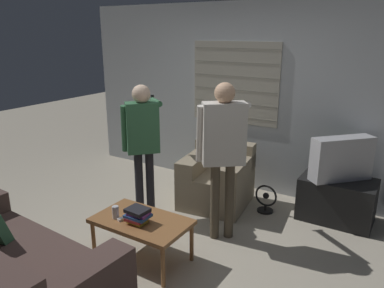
{
  "coord_description": "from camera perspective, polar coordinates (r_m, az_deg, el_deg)",
  "views": [
    {
      "loc": [
        2.09,
        -2.69,
        2.16
      ],
      "look_at": [
        0.05,
        0.58,
        1.0
      ],
      "focal_mm": 35.0,
      "sensor_mm": 36.0,
      "label": 1
    }
  ],
  "objects": [
    {
      "name": "ground_plane",
      "position": [
        4.03,
        -5.19,
        -15.69
      ],
      "size": [
        16.0,
        16.0,
        0.0
      ],
      "primitive_type": "plane",
      "color": "#B2A893"
    },
    {
      "name": "coffee_table",
      "position": [
        3.71,
        -7.69,
        -11.93
      ],
      "size": [
        0.92,
        0.55,
        0.43
      ],
      "color": "brown",
      "rests_on": "ground_plane"
    },
    {
      "name": "floor_fan",
      "position": [
        4.78,
        11.17,
        -8.32
      ],
      "size": [
        0.28,
        0.2,
        0.35
      ],
      "color": "black",
      "rests_on": "ground_plane"
    },
    {
      "name": "tv",
      "position": [
        4.61,
        21.83,
        -2.07
      ],
      "size": [
        0.64,
        0.66,
        0.5
      ],
      "rotation": [
        0.0,
        0.0,
        3.95
      ],
      "color": "#B2B2B7",
      "rests_on": "tv_stand"
    },
    {
      "name": "person_left_standing",
      "position": [
        4.42,
        -7.53,
        1.45
      ],
      "size": [
        0.49,
        0.77,
        1.59
      ],
      "rotation": [
        0.0,
        0.0,
        0.81
      ],
      "color": "black",
      "rests_on": "ground_plane"
    },
    {
      "name": "armchair_beige",
      "position": [
        4.88,
        3.91,
        -5.38
      ],
      "size": [
        0.9,
        0.94,
        0.76
      ],
      "rotation": [
        0.0,
        0.0,
        3.28
      ],
      "color": "gray",
      "rests_on": "ground_plane"
    },
    {
      "name": "person_right_standing",
      "position": [
        3.83,
        4.81,
        0.22
      ],
      "size": [
        0.53,
        0.83,
        1.69
      ],
      "rotation": [
        0.0,
        0.0,
        0.66
      ],
      "color": "#4C4233",
      "rests_on": "ground_plane"
    },
    {
      "name": "tv_stand",
      "position": [
        4.78,
        21.19,
        -7.88
      ],
      "size": [
        0.83,
        0.52,
        0.52
      ],
      "color": "black",
      "rests_on": "ground_plane"
    },
    {
      "name": "couch_blue",
      "position": [
        3.49,
        -26.88,
        -17.27
      ],
      "size": [
        1.99,
        1.03,
        0.81
      ],
      "rotation": [
        0.0,
        0.0,
        -0.06
      ],
      "color": "#4C3833",
      "rests_on": "ground_plane"
    },
    {
      "name": "wall_back",
      "position": [
        5.24,
        7.9,
        6.96
      ],
      "size": [
        5.2,
        0.08,
        2.55
      ],
      "color": "#ADB2B7",
      "rests_on": "ground_plane"
    },
    {
      "name": "spare_remote",
      "position": [
        3.72,
        -10.34,
        -11.03
      ],
      "size": [
        0.07,
        0.14,
        0.02
      ],
      "rotation": [
        0.0,
        0.0,
        -0.26
      ],
      "color": "white",
      "rests_on": "coffee_table"
    },
    {
      "name": "soda_can",
      "position": [
        3.73,
        -11.57,
        -10.14
      ],
      "size": [
        0.07,
        0.07,
        0.13
      ],
      "color": "silver",
      "rests_on": "coffee_table"
    },
    {
      "name": "book_stack",
      "position": [
        3.6,
        -8.29,
        -10.71
      ],
      "size": [
        0.23,
        0.19,
        0.15
      ],
      "color": "gold",
      "rests_on": "coffee_table"
    }
  ]
}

